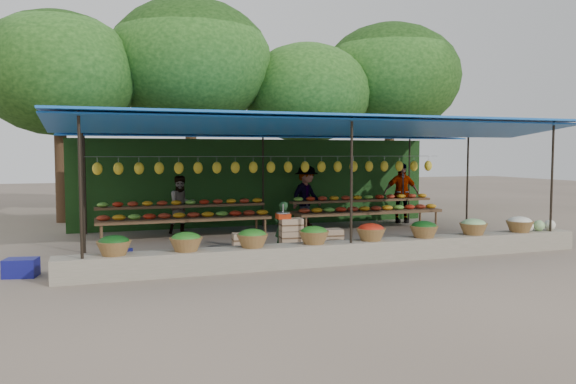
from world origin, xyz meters
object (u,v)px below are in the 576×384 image
object	(u,v)px
blue_crate_front	(117,258)
blue_crate_back	(21,268)
weighing_scale	(283,215)
crate_counter	(290,241)
vendor_seated	(283,227)

from	to	relation	value
blue_crate_front	blue_crate_back	distance (m)	1.64
weighing_scale	blue_crate_front	world-z (taller)	weighing_scale
blue_crate_front	crate_counter	bearing A→B (deg)	13.99
crate_counter	weighing_scale	bearing A→B (deg)	180.00
crate_counter	blue_crate_back	distance (m)	5.00
crate_counter	vendor_seated	xyz separation A→B (m)	(0.01, 0.49, 0.23)
weighing_scale	blue_crate_back	size ratio (longest dim) A/B	0.58
crate_counter	vendor_seated	world-z (taller)	vendor_seated
crate_counter	vendor_seated	size ratio (longest dim) A/B	2.22
weighing_scale	blue_crate_front	distance (m)	3.32
blue_crate_front	blue_crate_back	world-z (taller)	blue_crate_back
vendor_seated	crate_counter	bearing A→B (deg)	77.64
crate_counter	weighing_scale	distance (m)	0.55
vendor_seated	blue_crate_front	distance (m)	3.45
crate_counter	weighing_scale	world-z (taller)	weighing_scale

